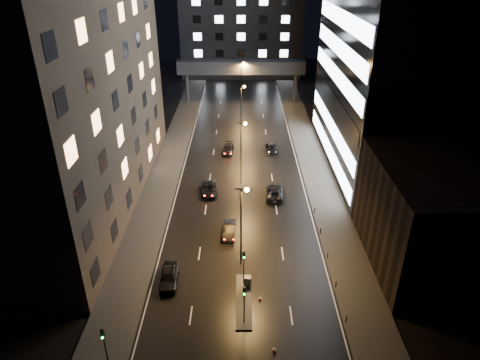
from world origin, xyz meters
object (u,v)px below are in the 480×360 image
at_px(car_away_d, 228,149).
at_px(utility_cabinet, 248,282).
at_px(car_away_b, 229,230).
at_px(car_toward_a, 275,192).
at_px(car_toward_b, 272,147).
at_px(car_away_a, 169,276).
at_px(car_away_c, 209,189).

bearing_deg(car_away_d, utility_cabinet, -80.53).
bearing_deg(car_away_b, car_toward_a, 58.06).
bearing_deg(car_toward_a, car_toward_b, -88.84).
distance_m(car_away_a, car_toward_b, 38.16).
distance_m(car_away_c, car_toward_a, 9.79).
height_order(car_away_d, utility_cabinet, utility_cabinet).
xyz_separation_m(car_away_b, car_toward_b, (7.11, 26.62, -0.06)).
distance_m(car_toward_a, utility_cabinet, 20.21).
bearing_deg(car_away_c, car_away_b, -80.12).
distance_m(car_away_b, car_toward_b, 27.55).
relative_size(car_away_d, utility_cabinet, 3.62).
bearing_deg(car_away_b, car_away_c, 108.23).
bearing_deg(car_toward_b, car_away_d, 1.19).
bearing_deg(car_away_b, car_toward_b, 76.50).
xyz_separation_m(car_away_b, utility_cabinet, (2.20, -9.92, 0.06)).
height_order(car_away_c, car_away_d, car_away_c).
relative_size(car_toward_a, car_toward_b, 1.14).
relative_size(car_away_c, car_away_d, 1.07).
relative_size(car_away_b, utility_cabinet, 3.47).
bearing_deg(car_away_d, car_away_c, -94.62).
relative_size(car_away_a, car_toward_a, 0.91).
distance_m(car_away_a, utility_cabinet, 8.59).
bearing_deg(car_toward_b, car_away_a, 64.56).
bearing_deg(car_toward_b, car_away_c, 51.91).
bearing_deg(car_away_a, car_away_d, 78.42).
distance_m(car_away_d, car_toward_a, 17.55).
relative_size(car_away_c, car_toward_b, 1.06).
xyz_separation_m(car_away_a, car_away_d, (5.51, 34.88, -0.15)).
height_order(car_away_d, car_toward_a, car_toward_a).
bearing_deg(car_away_d, car_toward_b, 10.59).
height_order(car_away_c, car_toward_b, car_away_c).
bearing_deg(utility_cabinet, car_toward_b, 96.03).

